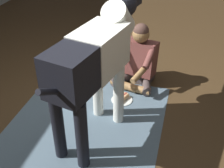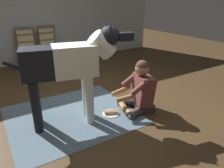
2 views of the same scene
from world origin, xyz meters
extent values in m
plane|color=#47331D|center=(0.00, 0.00, 0.00)|extent=(14.12, 14.12, 0.00)
cube|color=slate|center=(-0.10, -0.04, 0.00)|extent=(1.82, 1.62, 0.01)
cube|color=#4B3F3D|center=(0.95, -0.44, 0.06)|extent=(0.31, 0.39, 0.12)
cylinder|color=#4B3F3D|center=(0.76, -0.55, 0.07)|extent=(0.41, 0.19, 0.11)
cylinder|color=#AA7E4D|center=(0.62, -0.45, 0.06)|extent=(0.15, 0.37, 0.09)
cylinder|color=#4B3F3D|center=(0.82, -0.25, 0.07)|extent=(0.38, 0.33, 0.11)
cylinder|color=#AA7E4D|center=(0.66, -0.29, 0.06)|extent=(0.19, 0.37, 0.09)
cube|color=brown|center=(0.92, -0.43, 0.34)|extent=(0.35, 0.45, 0.47)
cylinder|color=brown|center=(0.75, -0.57, 0.46)|extent=(0.30, 0.14, 0.24)
cylinder|color=#AA7E4D|center=(0.57, -0.48, 0.30)|extent=(0.28, 0.17, 0.12)
cylinder|color=brown|center=(0.83, -0.23, 0.46)|extent=(0.30, 0.14, 0.24)
cylinder|color=#AA7E4D|center=(0.62, -0.23, 0.30)|extent=(0.27, 0.09, 0.12)
sphere|color=#AA7E4D|center=(0.90, -0.43, 0.67)|extent=(0.21, 0.21, 0.21)
sphere|color=brown|center=(0.90, -0.43, 0.71)|extent=(0.19, 0.19, 0.19)
cylinder|color=white|center=(0.11, -0.12, 0.35)|extent=(0.11, 0.11, 0.70)
cylinder|color=white|center=(0.05, -0.36, 0.35)|extent=(0.11, 0.11, 0.70)
cylinder|color=black|center=(-0.57, 0.04, 0.35)|extent=(0.11, 0.11, 0.70)
cylinder|color=black|center=(-0.63, -0.21, 0.35)|extent=(0.11, 0.11, 0.70)
cube|color=white|center=(-0.06, -0.21, 0.90)|extent=(0.62, 0.47, 0.40)
cube|color=black|center=(-0.47, -0.11, 0.90)|extent=(0.54, 0.44, 0.38)
cylinder|color=white|center=(0.30, -0.29, 1.07)|extent=(0.45, 0.33, 0.40)
sphere|color=black|center=(0.40, -0.31, 1.19)|extent=(0.27, 0.27, 0.27)
cube|color=black|center=(0.62, -0.36, 1.17)|extent=(0.22, 0.16, 0.11)
cylinder|color=black|center=(-0.73, -0.06, 0.86)|extent=(0.36, 0.13, 0.23)
cylinder|color=white|center=(0.42, -0.32, 0.01)|extent=(0.26, 0.26, 0.01)
cylinder|color=#E4AC74|center=(0.41, -0.34, 0.04)|extent=(0.20, 0.11, 0.05)
cylinder|color=#E4AC74|center=(0.43, -0.30, 0.04)|extent=(0.20, 0.11, 0.05)
cylinder|color=#A83E32|center=(0.42, -0.32, 0.04)|extent=(0.20, 0.11, 0.04)
camera|label=1|loc=(-2.31, -0.94, 2.09)|focal=46.20mm
camera|label=2|loc=(-1.05, -2.74, 1.66)|focal=34.04mm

